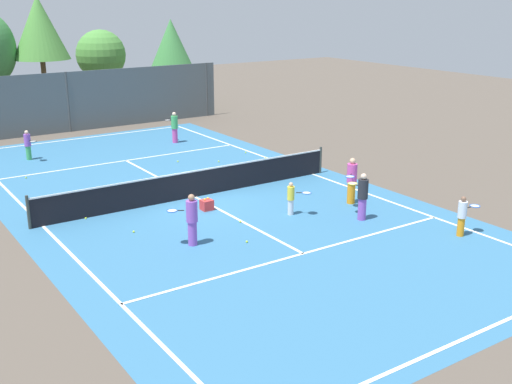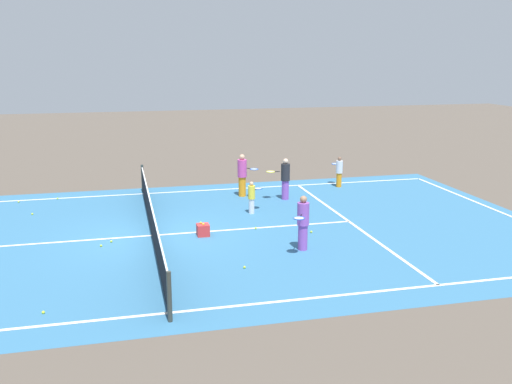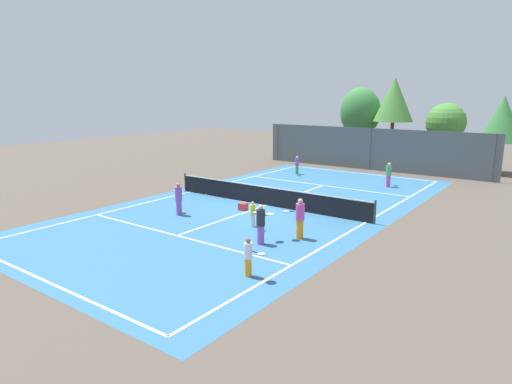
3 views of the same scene
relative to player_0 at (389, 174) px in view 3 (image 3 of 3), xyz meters
The scene contains 28 objects.
ground_plane 9.17m from the player_0, 112.38° to the right, with size 80.00×80.00×0.00m, color brown.
court_surface 9.16m from the player_0, 112.38° to the right, with size 13.00×25.00×0.01m.
tennis_net 9.13m from the player_0, 112.38° to the right, with size 11.90×0.10×1.10m.
perimeter_fence 6.60m from the player_0, 122.03° to the left, with size 18.00×0.12×3.20m.
tree_0 12.66m from the player_0, 122.10° to the left, with size 3.57×2.93×6.34m.
tree_1 11.39m from the player_0, 108.92° to the left, with size 3.23×3.23×7.10m.
tree_2 11.36m from the player_0, 87.09° to the left, with size 3.09×3.09×5.05m.
tree_3 11.06m from the player_0, 63.53° to the left, with size 3.00×3.00×5.65m.
player_0 is the anchor object (origin of this frame).
player_1 16.47m from the player_0, 85.12° to the right, with size 0.84×0.35×1.27m.
player_2 13.75m from the player_0, 114.82° to the right, with size 0.88×0.68×1.57m.
player_3 13.63m from the player_0, 90.47° to the right, with size 0.41×0.91×1.57m.
player_4 12.09m from the player_0, 98.19° to the right, with size 0.76×0.67×1.13m.
player_5 7.02m from the player_0, behind, with size 0.45×0.87×1.34m.
player_6 12.19m from the player_0, 86.49° to the right, with size 0.85×0.78×1.65m.
ball_crate 10.68m from the player_0, 111.09° to the right, with size 0.38×0.37×0.43m.
tennis_ball_0 12.22m from the player_0, 107.02° to the right, with size 0.07×0.07×0.07m, color #CCE533.
tennis_ball_1 4.64m from the player_0, 92.13° to the right, with size 0.07×0.07×0.07m, color #CCE533.
tennis_ball_2 13.95m from the player_0, 108.18° to the right, with size 0.07×0.07×0.07m, color #CCE533.
tennis_ball_3 8.14m from the player_0, 121.02° to the right, with size 0.07×0.07×0.07m, color #CCE533.
tennis_ball_4 5.61m from the player_0, 69.75° to the right, with size 0.07×0.07×0.07m, color #CCE533.
tennis_ball_5 10.25m from the player_0, 145.07° to the right, with size 0.07×0.07×0.07m, color #CCE533.
tennis_ball_6 11.47m from the player_0, 131.69° to the right, with size 0.07×0.07×0.07m, color #CCE533.
tennis_ball_7 4.01m from the player_0, 115.05° to the right, with size 0.07×0.07×0.07m, color #CCE533.
tennis_ball_8 8.23m from the player_0, 118.00° to the right, with size 0.07×0.07×0.07m, color #CCE533.
tennis_ball_9 8.35m from the player_0, 162.72° to the right, with size 0.07×0.07×0.07m, color #CCE533.
tennis_ball_10 4.29m from the player_0, 65.86° to the right, with size 0.07×0.07×0.07m, color #CCE533.
tennis_ball_11 12.60m from the player_0, 122.74° to the right, with size 0.07×0.07×0.07m, color #CCE533.
Camera 3 is at (12.83, -18.48, 5.63)m, focal length 31.04 mm.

